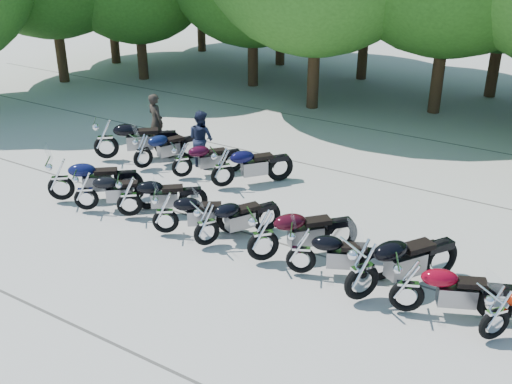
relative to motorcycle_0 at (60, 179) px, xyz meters
The scene contains 17 objects.
ground 5.16m from the motorcycle_0, ahead, with size 90.00×90.00×0.00m, color gray.
motorcycle_0 is the anchor object (origin of this frame).
motorcycle_1 0.94m from the motorcycle_0, ahead, with size 0.62×2.05×1.16m, color black, non-canonical shape.
motorcycle_2 2.09m from the motorcycle_0, ahead, with size 0.64×2.11×1.19m, color black, non-canonical shape.
motorcycle_3 3.35m from the motorcycle_0, ahead, with size 0.63×2.08×1.17m, color black, non-canonical shape.
motorcycle_4 4.46m from the motorcycle_0, ahead, with size 0.64×2.11×1.19m, color black, non-canonical shape.
motorcycle_5 5.85m from the motorcycle_0, ahead, with size 0.73×2.39×1.35m, color black, non-canonical shape.
motorcycle_6 6.74m from the motorcycle_0, ahead, with size 0.64×2.10×1.19m, color black, non-canonical shape.
motorcycle_7 8.12m from the motorcycle_0, ahead, with size 0.78×2.57×1.45m, color black, non-canonical shape.
motorcycle_8 8.96m from the motorcycle_0, ahead, with size 0.67×2.21×1.25m, color maroon, non-canonical shape.
motorcycle_9 10.48m from the motorcycle_0, ahead, with size 0.64×2.10×1.19m, color maroon, non-canonical shape.
motorcycle_10 2.91m from the motorcycle_0, 112.34° to the left, with size 0.77×2.52×1.42m, color black, non-canonical shape.
motorcycle_11 2.74m from the motorcycle_0, 83.93° to the left, with size 0.64×2.10×1.19m, color #0E163E, non-canonical shape.
motorcycle_12 3.25m from the motorcycle_0, 59.70° to the left, with size 0.62×2.03×1.15m, color #34071A, non-canonical shape.
motorcycle_13 4.11m from the motorcycle_0, 43.72° to the left, with size 0.69×2.27×1.28m, color black, non-canonical shape.
rider_0 4.30m from the motorcycle_0, 96.82° to the left, with size 0.64×0.42×1.76m, color black.
rider_1 4.15m from the motorcycle_0, 68.58° to the left, with size 0.81×0.63×1.66m, color #1A2036.
Camera 1 is at (6.34, -8.62, 6.58)m, focal length 42.00 mm.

